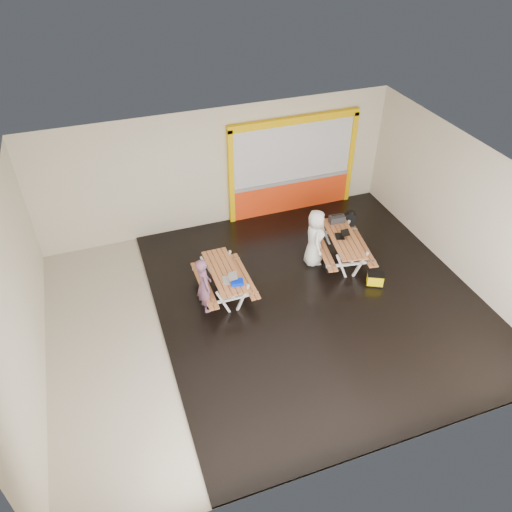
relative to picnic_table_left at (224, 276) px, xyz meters
name	(u,v)px	position (x,y,z in m)	size (l,w,h in m)	color
room	(270,253)	(0.80, -0.94, 1.19)	(10.02, 8.02, 3.52)	beige
deck	(317,298)	(2.05, -0.94, -0.53)	(7.50, 7.98, 0.05)	black
kiosk	(292,168)	(3.00, 2.99, 0.88)	(3.88, 0.16, 3.00)	#F93F12
picnic_table_left	(224,276)	(0.00, 0.00, 0.00)	(1.25, 1.81, 0.72)	#B46B3B
picnic_table_right	(343,243)	(3.30, 0.23, 0.02)	(1.58, 2.08, 0.76)	#B46B3B
person_left	(204,285)	(-0.58, -0.37, 0.20)	(0.53, 0.35, 1.45)	#734862
person_right	(315,238)	(2.56, 0.41, 0.24)	(0.78, 0.51, 1.60)	white
laptop_left	(229,279)	(0.03, -0.36, 0.22)	(0.39, 0.36, 0.14)	silver
laptop_right	(342,235)	(3.27, 0.29, 0.25)	(0.42, 0.39, 0.15)	black
blue_pouch	(237,282)	(0.16, -0.55, 0.21)	(0.28, 0.20, 0.08)	#0024DD
toolbox	(337,219)	(3.45, 0.94, 0.30)	(0.43, 0.24, 0.24)	black
backpack	(350,219)	(3.93, 1.05, 0.13)	(0.32, 0.26, 0.46)	black
dark_case	(332,267)	(2.87, -0.07, -0.44)	(0.35, 0.27, 0.13)	black
fluke_bag	(375,279)	(3.61, -0.98, -0.34)	(0.48, 0.42, 0.35)	black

